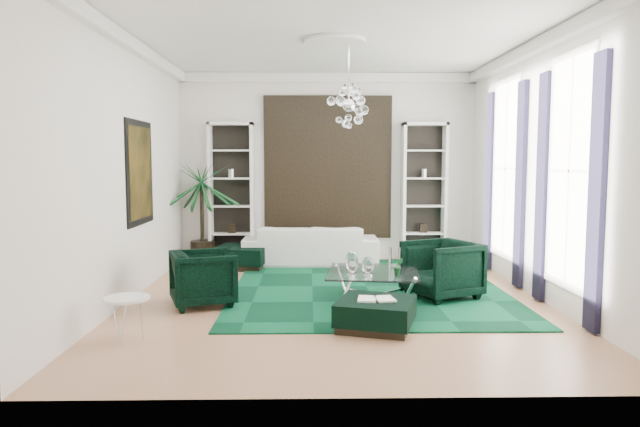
{
  "coord_description": "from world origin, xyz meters",
  "views": [
    {
      "loc": [
        -0.38,
        -8.21,
        2.03
      ],
      "look_at": [
        -0.22,
        0.5,
        1.23
      ],
      "focal_mm": 32.0,
      "sensor_mm": 36.0,
      "label": 1
    }
  ],
  "objects_px": {
    "coffee_table": "(373,286)",
    "palm": "(202,197)",
    "armchair_right": "(441,269)",
    "sofa": "(311,245)",
    "armchair_left": "(203,278)",
    "ottoman_front": "(376,314)",
    "side_table": "(127,319)",
    "ottoman_side": "(242,257)"
  },
  "relations": [
    {
      "from": "coffee_table",
      "to": "palm",
      "type": "relative_size",
      "value": 0.49
    },
    {
      "from": "armchair_right",
      "to": "sofa",
      "type": "bearing_deg",
      "value": -170.21
    },
    {
      "from": "armchair_left",
      "to": "armchair_right",
      "type": "height_order",
      "value": "armchair_right"
    },
    {
      "from": "armchair_right",
      "to": "ottoman_front",
      "type": "distance_m",
      "value": 1.92
    },
    {
      "from": "armchair_left",
      "to": "ottoman_front",
      "type": "relative_size",
      "value": 0.97
    },
    {
      "from": "armchair_left",
      "to": "side_table",
      "type": "distance_m",
      "value": 1.67
    },
    {
      "from": "armchair_right",
      "to": "ottoman_front",
      "type": "bearing_deg",
      "value": -61.53
    },
    {
      "from": "sofa",
      "to": "armchair_right",
      "type": "bearing_deg",
      "value": 125.07
    },
    {
      "from": "palm",
      "to": "side_table",
      "type": "bearing_deg",
      "value": -89.05
    },
    {
      "from": "ottoman_front",
      "to": "sofa",
      "type": "bearing_deg",
      "value": 100.15
    },
    {
      "from": "armchair_left",
      "to": "ottoman_front",
      "type": "height_order",
      "value": "armchair_left"
    },
    {
      "from": "side_table",
      "to": "armchair_left",
      "type": "bearing_deg",
      "value": 70.01
    },
    {
      "from": "sofa",
      "to": "palm",
      "type": "relative_size",
      "value": 1.0
    },
    {
      "from": "sofa",
      "to": "side_table",
      "type": "relative_size",
      "value": 5.15
    },
    {
      "from": "coffee_table",
      "to": "ottoman_side",
      "type": "height_order",
      "value": "coffee_table"
    },
    {
      "from": "armchair_left",
      "to": "coffee_table",
      "type": "height_order",
      "value": "armchair_left"
    },
    {
      "from": "sofa",
      "to": "palm",
      "type": "xyz_separation_m",
      "value": [
        -2.17,
        0.24,
        0.93
      ]
    },
    {
      "from": "armchair_left",
      "to": "ottoman_side",
      "type": "relative_size",
      "value": 0.94
    },
    {
      "from": "sofa",
      "to": "side_table",
      "type": "height_order",
      "value": "sofa"
    },
    {
      "from": "sofa",
      "to": "ottoman_side",
      "type": "bearing_deg",
      "value": 16.32
    },
    {
      "from": "side_table",
      "to": "palm",
      "type": "height_order",
      "value": "palm"
    },
    {
      "from": "ottoman_side",
      "to": "sofa",
      "type": "bearing_deg",
      "value": 15.42
    },
    {
      "from": "armchair_left",
      "to": "side_table",
      "type": "relative_size",
      "value": 1.69
    },
    {
      "from": "palm",
      "to": "sofa",
      "type": "bearing_deg",
      "value": -6.22
    },
    {
      "from": "sofa",
      "to": "side_table",
      "type": "xyz_separation_m",
      "value": [
        -2.08,
        -4.79,
        -0.14
      ]
    },
    {
      "from": "palm",
      "to": "armchair_left",
      "type": "bearing_deg",
      "value": -79.29
    },
    {
      "from": "ottoman_side",
      "to": "ottoman_front",
      "type": "height_order",
      "value": "ottoman_side"
    },
    {
      "from": "armchair_left",
      "to": "ottoman_side",
      "type": "bearing_deg",
      "value": -23.53
    },
    {
      "from": "sofa",
      "to": "armchair_left",
      "type": "xyz_separation_m",
      "value": [
        -1.51,
        -3.22,
        0.01
      ]
    },
    {
      "from": "armchair_left",
      "to": "coffee_table",
      "type": "bearing_deg",
      "value": -104.85
    },
    {
      "from": "armchair_right",
      "to": "coffee_table",
      "type": "height_order",
      "value": "armchair_right"
    },
    {
      "from": "armchair_left",
      "to": "side_table",
      "type": "bearing_deg",
      "value": 140.67
    },
    {
      "from": "armchair_right",
      "to": "side_table",
      "type": "bearing_deg",
      "value": -88.57
    },
    {
      "from": "sofa",
      "to": "coffee_table",
      "type": "height_order",
      "value": "sofa"
    },
    {
      "from": "sofa",
      "to": "armchair_left",
      "type": "height_order",
      "value": "armchair_left"
    },
    {
      "from": "sofa",
      "to": "ottoman_front",
      "type": "distance_m",
      "value": 4.44
    },
    {
      "from": "coffee_table",
      "to": "palm",
      "type": "bearing_deg",
      "value": 133.15
    },
    {
      "from": "sofa",
      "to": "ottoman_side",
      "type": "xyz_separation_m",
      "value": [
        -1.3,
        -0.36,
        -0.18
      ]
    },
    {
      "from": "armchair_left",
      "to": "ottoman_side",
      "type": "height_order",
      "value": "armchair_left"
    },
    {
      "from": "armchair_left",
      "to": "ottoman_front",
      "type": "xyz_separation_m",
      "value": [
        2.29,
        -1.14,
        -0.21
      ]
    },
    {
      "from": "armchair_right",
      "to": "coffee_table",
      "type": "xyz_separation_m",
      "value": [
        -1.04,
        -0.19,
        -0.21
      ]
    },
    {
      "from": "ottoman_front",
      "to": "armchair_left",
      "type": "bearing_deg",
      "value": 153.54
    }
  ]
}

